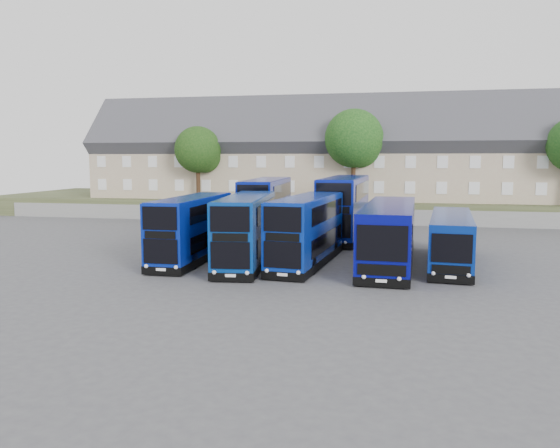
{
  "coord_description": "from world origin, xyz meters",
  "views": [
    {
      "loc": [
        5.71,
        -28.99,
        6.32
      ],
      "look_at": [
        -1.16,
        4.63,
        2.2
      ],
      "focal_mm": 35.0,
      "sensor_mm": 36.0,
      "label": 1
    }
  ],
  "objects_px": {
    "coach_east_a": "(389,235)",
    "tree_west": "(199,152)",
    "dd_front_left": "(192,230)",
    "tree_mid": "(355,141)",
    "dd_front_mid": "(246,231)"
  },
  "relations": [
    {
      "from": "coach_east_a",
      "to": "tree_west",
      "type": "xyz_separation_m",
      "value": [
        -19.51,
        21.0,
        5.27
      ]
    },
    {
      "from": "dd_front_left",
      "to": "coach_east_a",
      "type": "height_order",
      "value": "dd_front_left"
    },
    {
      "from": "dd_front_left",
      "to": "tree_west",
      "type": "relative_size",
      "value": 1.3
    },
    {
      "from": "dd_front_left",
      "to": "tree_mid",
      "type": "bearing_deg",
      "value": 68.88
    },
    {
      "from": "tree_west",
      "to": "tree_mid",
      "type": "height_order",
      "value": "tree_mid"
    },
    {
      "from": "dd_front_mid",
      "to": "tree_mid",
      "type": "relative_size",
      "value": 1.14
    },
    {
      "from": "coach_east_a",
      "to": "tree_mid",
      "type": "relative_size",
      "value": 1.46
    },
    {
      "from": "coach_east_a",
      "to": "tree_west",
      "type": "relative_size",
      "value": 1.75
    },
    {
      "from": "dd_front_mid",
      "to": "coach_east_a",
      "type": "bearing_deg",
      "value": 6.21
    },
    {
      "from": "dd_front_left",
      "to": "dd_front_mid",
      "type": "height_order",
      "value": "dd_front_mid"
    },
    {
      "from": "dd_front_left",
      "to": "tree_west",
      "type": "distance_m",
      "value": 24.03
    },
    {
      "from": "tree_mid",
      "to": "dd_front_mid",
      "type": "bearing_deg",
      "value": -101.86
    },
    {
      "from": "dd_front_mid",
      "to": "tree_west",
      "type": "height_order",
      "value": "tree_west"
    },
    {
      "from": "tree_west",
      "to": "tree_mid",
      "type": "bearing_deg",
      "value": 1.79
    },
    {
      "from": "dd_front_left",
      "to": "coach_east_a",
      "type": "distance_m",
      "value": 12.1
    }
  ]
}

